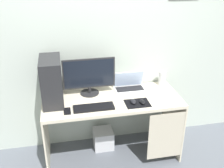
# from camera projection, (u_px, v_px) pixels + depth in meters

# --- Properties ---
(ground_plane) EXTENTS (8.00, 8.00, 0.00)m
(ground_plane) POSITION_uv_depth(u_px,v_px,m) (112.00, 153.00, 3.29)
(ground_plane) COLOR slate
(wall_back) EXTENTS (4.00, 0.05, 2.60)m
(wall_back) POSITION_uv_depth(u_px,v_px,m) (106.00, 42.00, 3.03)
(wall_back) COLOR beige
(wall_back) RESTS_ON ground_plane
(desk) EXTENTS (1.52, 0.63, 0.76)m
(desk) POSITION_uv_depth(u_px,v_px,m) (114.00, 111.00, 3.02)
(desk) COLOR beige
(desk) RESTS_ON ground_plane
(pc_tower) EXTENTS (0.21, 0.40, 0.49)m
(pc_tower) POSITION_uv_depth(u_px,v_px,m) (52.00, 81.00, 2.78)
(pc_tower) COLOR #232326
(pc_tower) RESTS_ON desk
(monitor) EXTENTS (0.58, 0.21, 0.42)m
(monitor) POSITION_uv_depth(u_px,v_px,m) (89.00, 76.00, 2.97)
(monitor) COLOR #232326
(monitor) RESTS_ON desk
(laptop) EXTENTS (0.36, 0.22, 0.21)m
(laptop) POSITION_uv_depth(u_px,v_px,m) (129.00, 86.00, 3.14)
(laptop) COLOR white
(laptop) RESTS_ON desk
(speaker) EXTENTS (0.08, 0.08, 0.18)m
(speaker) POSITION_uv_depth(u_px,v_px,m) (162.00, 78.00, 3.22)
(speaker) COLOR silver
(speaker) RESTS_ON desk
(keyboard) EXTENTS (0.42, 0.14, 0.02)m
(keyboard) POSITION_uv_depth(u_px,v_px,m) (94.00, 107.00, 2.76)
(keyboard) COLOR black
(keyboard) RESTS_ON desk
(mousepad) EXTENTS (0.26, 0.20, 0.00)m
(mousepad) POSITION_uv_depth(u_px,v_px,m) (137.00, 103.00, 2.86)
(mousepad) COLOR black
(mousepad) RESTS_ON desk
(mouse_left) EXTENTS (0.06, 0.10, 0.03)m
(mouse_left) POSITION_uv_depth(u_px,v_px,m) (133.00, 102.00, 2.85)
(mouse_left) COLOR black
(mouse_left) RESTS_ON mousepad
(mouse_right) EXTENTS (0.06, 0.10, 0.03)m
(mouse_right) POSITION_uv_depth(u_px,v_px,m) (142.00, 102.00, 2.85)
(mouse_right) COLOR black
(mouse_right) RESTS_ON mousepad
(cell_phone) EXTENTS (0.07, 0.13, 0.01)m
(cell_phone) POSITION_uv_depth(u_px,v_px,m) (67.00, 111.00, 2.71)
(cell_phone) COLOR black
(cell_phone) RESTS_ON desk
(subwoofer) EXTENTS (0.24, 0.24, 0.24)m
(subwoofer) POSITION_uv_depth(u_px,v_px,m) (103.00, 138.00, 3.36)
(subwoofer) COLOR silver
(subwoofer) RESTS_ON ground_plane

